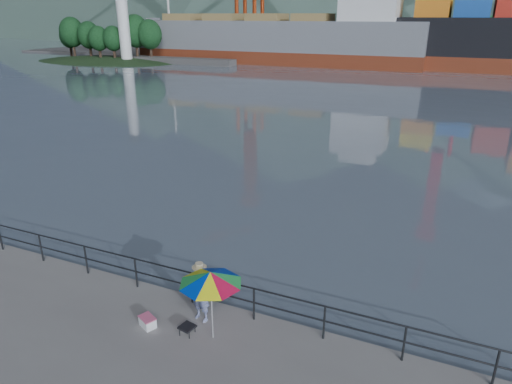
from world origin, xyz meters
TOP-DOWN VIEW (x-y plane):
  - harbor_water at (0.00, 130.00)m, footprint 500.00×280.00m
  - far_dock at (10.00, 93.00)m, footprint 200.00×40.00m
  - guardrail at (0.00, 1.70)m, footprint 22.00×0.06m
  - lighthouse_islet at (-54.97, 61.99)m, footprint 48.00×26.40m
  - fisherman at (1.67, 1.11)m, footprint 0.65×0.48m
  - beach_umbrella at (2.33, 0.55)m, footprint 1.71×1.71m
  - folding_stool at (1.64, 0.40)m, footprint 0.44×0.44m
  - cooler_bag at (0.48, 0.24)m, footprint 0.54×0.47m
  - fishing_rod at (1.56, 2.14)m, footprint 0.04×1.53m
  - bulk_carrier at (-22.61, 71.67)m, footprint 52.32×9.06m

SIDE VIEW (x-z plane):
  - harbor_water at x=0.00m, z-range 0.00..0.00m
  - far_dock at x=10.00m, z-range -0.20..0.20m
  - fishing_rod at x=1.56m, z-range -0.54..0.54m
  - folding_stool at x=1.64m, z-range 0.01..0.25m
  - cooler_bag at x=0.48m, z-range 0.00..0.27m
  - lighthouse_islet at x=-54.97m, z-range -9.34..9.86m
  - guardrail at x=0.00m, z-range 0.01..1.03m
  - fisherman at x=1.67m, z-range 0.00..1.64m
  - beach_umbrella at x=2.33m, z-range 0.83..2.82m
  - bulk_carrier at x=-22.61m, z-range -3.14..11.36m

